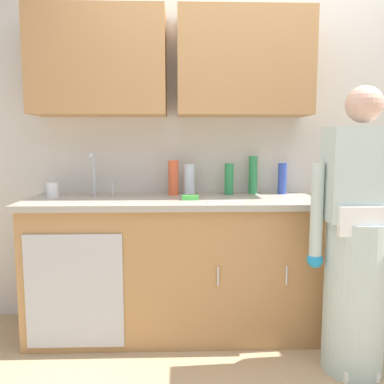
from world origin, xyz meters
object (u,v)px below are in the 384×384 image
(knife_on_counter, at_px, (225,201))
(bottle_water_short, at_px, (229,179))
(bottle_water_tall, at_px, (173,178))
(cup_by_sink, at_px, (52,190))
(person_at_sink, at_px, (357,253))
(sink, at_px, (96,200))
(bottle_cleaner_spray, at_px, (189,179))
(bottle_soap, at_px, (282,178))
(bottle_dish_liquid, at_px, (253,175))
(sponge, at_px, (190,197))

(knife_on_counter, bearing_deg, bottle_water_short, -113.33)
(bottle_water_tall, relative_size, bottle_water_short, 1.11)
(bottle_water_tall, relative_size, cup_by_sink, 2.48)
(person_at_sink, bearing_deg, bottle_water_tall, 146.49)
(sink, relative_size, bottle_water_short, 2.22)
(bottle_cleaner_spray, distance_m, bottle_soap, 0.68)
(bottle_water_tall, bearing_deg, cup_by_sink, -173.07)
(bottle_dish_liquid, bearing_deg, bottle_cleaner_spray, -174.74)
(bottle_cleaner_spray, relative_size, cup_by_sink, 2.20)
(sink, height_order, person_at_sink, person_at_sink)
(sink, relative_size, bottle_cleaner_spray, 2.26)
(bottle_cleaner_spray, distance_m, cup_by_sink, 0.95)
(sponge, bearing_deg, cup_by_sink, 171.18)
(sink, bearing_deg, bottle_dish_liquid, 11.38)
(knife_on_counter, bearing_deg, sponge, -34.00)
(bottle_dish_liquid, bearing_deg, bottle_water_tall, -174.03)
(bottle_dish_liquid, distance_m, sponge, 0.58)
(sponge, bearing_deg, bottle_soap, 23.01)
(bottle_cleaner_spray, height_order, cup_by_sink, bottle_cleaner_spray)
(cup_by_sink, bearing_deg, sink, -11.18)
(cup_by_sink, bearing_deg, knife_on_counter, -11.34)
(sink, distance_m, bottle_water_short, 0.95)
(knife_on_counter, bearing_deg, cup_by_sink, -23.77)
(bottle_dish_liquid, distance_m, bottle_water_short, 0.19)
(bottle_dish_liquid, bearing_deg, cup_by_sink, -173.47)
(sink, relative_size, knife_on_counter, 2.08)
(bottle_cleaner_spray, xyz_separation_m, knife_on_counter, (0.22, -0.35, -0.11))
(bottle_water_short, relative_size, cup_by_sink, 2.24)
(bottle_water_short, height_order, bottle_cleaner_spray, bottle_water_short)
(bottle_dish_liquid, bearing_deg, sink, -168.62)
(bottle_dish_liquid, relative_size, cup_by_sink, 2.74)
(person_at_sink, height_order, bottle_cleaner_spray, person_at_sink)
(bottle_dish_liquid, distance_m, bottle_cleaner_spray, 0.47)
(person_at_sink, height_order, bottle_water_tall, person_at_sink)
(bottle_dish_liquid, bearing_deg, person_at_sink, -58.57)
(bottle_water_tall, xyz_separation_m, bottle_dish_liquid, (0.58, 0.06, 0.01))
(person_at_sink, bearing_deg, bottle_dish_liquid, 121.43)
(bottle_water_short, xyz_separation_m, knife_on_counter, (-0.07, -0.35, -0.11))
(bottle_water_short, relative_size, bottle_cleaner_spray, 1.02)
(bottle_dish_liquid, height_order, bottle_water_short, bottle_dish_liquid)
(bottle_cleaner_spray, height_order, knife_on_counter, bottle_cleaner_spray)
(bottle_water_short, xyz_separation_m, cup_by_sink, (-1.23, -0.12, -0.06))
(bottle_soap, height_order, cup_by_sink, bottle_soap)
(cup_by_sink, bearing_deg, bottle_dish_liquid, 6.53)
(knife_on_counter, bearing_deg, person_at_sink, 140.88)
(bottle_water_tall, bearing_deg, bottle_water_short, 2.27)
(sink, xyz_separation_m, cup_by_sink, (-0.31, 0.06, 0.06))
(person_at_sink, distance_m, sponge, 1.06)
(sponge, bearing_deg, knife_on_counter, -21.57)
(sink, distance_m, cup_by_sink, 0.32)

